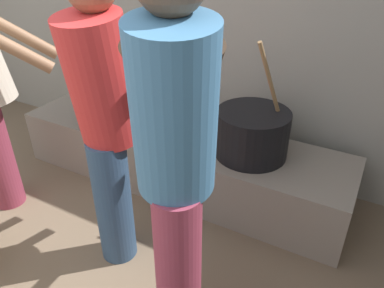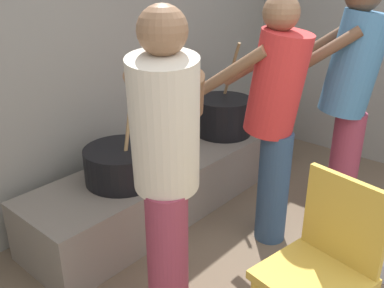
{
  "view_description": "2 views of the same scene",
  "coord_description": "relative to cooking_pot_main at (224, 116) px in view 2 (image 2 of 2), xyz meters",
  "views": [
    {
      "loc": [
        1.72,
        0.2,
        1.66
      ],
      "look_at": [
        0.86,
        1.77,
        0.61
      ],
      "focal_mm": 34.71,
      "sensor_mm": 36.0,
      "label": 1
    },
    {
      "loc": [
        -1.54,
        0.2,
        1.69
      ],
      "look_at": [
        0.19,
        1.71,
        0.71
      ],
      "focal_mm": 39.58,
      "sensor_mm": 36.0,
      "label": 2
    }
  ],
  "objects": [
    {
      "name": "metal_mixing_bowl",
      "position": [
        -0.31,
        -1.39,
        -0.49
      ],
      "size": [
        0.37,
        0.37,
        0.12
      ],
      "primitive_type": "cylinder",
      "color": "#B7B7BC",
      "rests_on": "ground_plane"
    },
    {
      "name": "cook_in_red_shirt",
      "position": [
        -0.49,
        -0.74,
        0.33
      ],
      "size": [
        0.37,
        0.67,
        1.55
      ],
      "color": "navy",
      "rests_on": "ground_plane"
    },
    {
      "name": "cook_in_cream_shirt",
      "position": [
        -1.42,
        -0.75,
        0.34
      ],
      "size": [
        0.7,
        0.67,
        1.56
      ],
      "color": "#8C3347",
      "rests_on": "ground_plane"
    },
    {
      "name": "hearth_ledge",
      "position": [
        -0.54,
        0.0,
        -0.35
      ],
      "size": [
        2.41,
        0.6,
        0.4
      ],
      "primitive_type": "cube",
      "color": "slate",
      "rests_on": "ground_plane"
    },
    {
      "name": "chair_yellow",
      "position": [
        -1.15,
        -1.41,
        -0.06
      ],
      "size": [
        0.46,
        0.46,
        0.88
      ],
      "color": "gold",
      "rests_on": "ground_plane"
    },
    {
      "name": "cooking_pot_secondary",
      "position": [
        -1.08,
        -0.01,
        -0.04
      ],
      "size": [
        0.48,
        0.48,
        0.68
      ],
      "color": "black",
      "rests_on": "hearth_ledge"
    },
    {
      "name": "block_enclosure_rear",
      "position": [
        -1.08,
        0.52,
        0.41
      ],
      "size": [
        4.93,
        0.2,
        1.93
      ],
      "primitive_type": "cube",
      "color": "gray",
      "rests_on": "ground_plane"
    },
    {
      "name": "cooking_pot_main",
      "position": [
        0.0,
        0.0,
        0.0
      ],
      "size": [
        0.45,
        0.45,
        0.75
      ],
      "color": "black",
      "rests_on": "hearth_ledge"
    },
    {
      "name": "cook_in_blue_shirt",
      "position": [
        0.04,
        -0.98,
        0.39
      ],
      "size": [
        0.62,
        0.74,
        1.64
      ],
      "color": "#8C3347",
      "rests_on": "ground_plane"
    }
  ]
}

